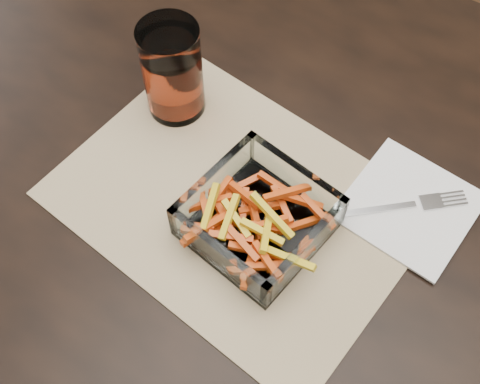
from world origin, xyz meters
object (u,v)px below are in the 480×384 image
at_px(dining_table, 329,225).
at_px(fork, 408,205).
at_px(tumbler, 173,74).
at_px(glass_bowl, 258,219).

xyz_separation_m(dining_table, fork, (0.09, 0.03, 0.10)).
relative_size(dining_table, tumbler, 11.08).
xyz_separation_m(dining_table, glass_bowl, (-0.06, -0.10, 0.12)).
bearing_deg(dining_table, tumbler, 177.38).
bearing_deg(fork, tumbler, -127.64).
bearing_deg(glass_bowl, tumbler, 151.03).
height_order(glass_bowl, fork, glass_bowl).
xyz_separation_m(glass_bowl, tumbler, (-0.20, 0.11, 0.04)).
relative_size(glass_bowl, tumbler, 1.25).
height_order(dining_table, tumbler, tumbler).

